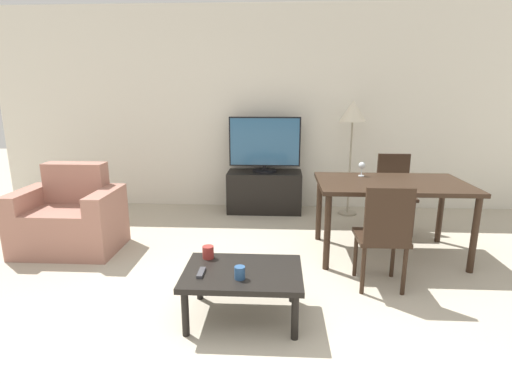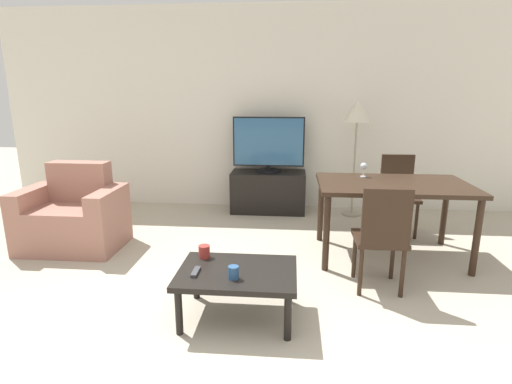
# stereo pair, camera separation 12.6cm
# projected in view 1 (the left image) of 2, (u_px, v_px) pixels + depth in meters

# --- Properties ---
(ground_plane) EXTENTS (18.00, 18.00, 0.00)m
(ground_plane) POSITION_uv_depth(u_px,v_px,m) (226.00, 378.00, 2.28)
(ground_plane) COLOR #B2A893
(wall_back) EXTENTS (7.25, 0.06, 2.70)m
(wall_back) POSITION_uv_depth(u_px,v_px,m) (258.00, 110.00, 5.44)
(wall_back) COLOR silver
(wall_back) RESTS_ON ground_plane
(armchair) EXTENTS (0.99, 0.68, 0.87)m
(armchair) POSITION_uv_depth(u_px,v_px,m) (70.00, 220.00, 4.08)
(armchair) COLOR #9E6B5B
(armchair) RESTS_ON ground_plane
(tv_stand) EXTENTS (0.99, 0.46, 0.55)m
(tv_stand) POSITION_uv_depth(u_px,v_px,m) (264.00, 192.00, 5.41)
(tv_stand) COLOR black
(tv_stand) RESTS_ON ground_plane
(tv) EXTENTS (0.94, 0.32, 0.73)m
(tv) POSITION_uv_depth(u_px,v_px,m) (265.00, 145.00, 5.25)
(tv) COLOR black
(tv) RESTS_ON tv_stand
(coffee_table) EXTENTS (0.84, 0.60, 0.37)m
(coffee_table) POSITION_uv_depth(u_px,v_px,m) (243.00, 276.00, 2.83)
(coffee_table) COLOR black
(coffee_table) RESTS_ON ground_plane
(dining_table) EXTENTS (1.42, 0.88, 0.75)m
(dining_table) POSITION_uv_depth(u_px,v_px,m) (391.00, 190.00, 3.86)
(dining_table) COLOR black
(dining_table) RESTS_ON ground_plane
(dining_chair_near) EXTENTS (0.40, 0.40, 0.89)m
(dining_chair_near) POSITION_uv_depth(u_px,v_px,m) (384.00, 233.00, 3.19)
(dining_chair_near) COLOR black
(dining_chair_near) RESTS_ON ground_plane
(dining_chair_far) EXTENTS (0.40, 0.40, 0.89)m
(dining_chair_far) POSITION_uv_depth(u_px,v_px,m) (394.00, 189.00, 4.62)
(dining_chair_far) COLOR black
(dining_chair_far) RESTS_ON ground_plane
(floor_lamp) EXTENTS (0.34, 0.34, 1.49)m
(floor_lamp) POSITION_uv_depth(u_px,v_px,m) (353.00, 117.00, 5.03)
(floor_lamp) COLOR gray
(floor_lamp) RESTS_ON ground_plane
(remote_primary) EXTENTS (0.04, 0.15, 0.02)m
(remote_primary) POSITION_uv_depth(u_px,v_px,m) (201.00, 273.00, 2.76)
(remote_primary) COLOR #38383D
(remote_primary) RESTS_ON coffee_table
(cup_white_near) EXTENTS (0.07, 0.07, 0.09)m
(cup_white_near) POSITION_uv_depth(u_px,v_px,m) (240.00, 273.00, 2.68)
(cup_white_near) COLOR navy
(cup_white_near) RESTS_ON coffee_table
(cup_colored_far) EXTENTS (0.09, 0.09, 0.09)m
(cup_colored_far) POSITION_uv_depth(u_px,v_px,m) (208.00, 252.00, 3.01)
(cup_colored_far) COLOR maroon
(cup_colored_far) RESTS_ON coffee_table
(wine_glass_left) EXTENTS (0.07, 0.07, 0.15)m
(wine_glass_left) POSITION_uv_depth(u_px,v_px,m) (362.00, 166.00, 4.07)
(wine_glass_left) COLOR silver
(wine_glass_left) RESTS_ON dining_table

